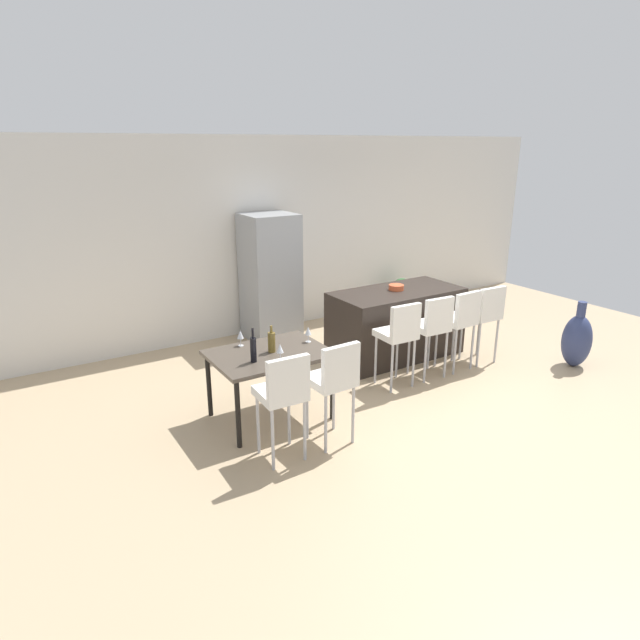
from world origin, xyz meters
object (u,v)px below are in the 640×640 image
object	(u,v)px
kitchen_island	(396,323)
bar_chair_left	(399,332)
floor_vase	(577,340)
bar_chair_right	(460,318)
fruit_bowl	(396,287)
wine_glass_near	(280,349)
dining_chair_far	(334,377)
bar_chair_far	(485,312)
dining_table	(269,359)
bar_chair_middle	(432,324)
dining_chair_near	(283,391)
potted_plant	(402,292)
wine_bottle_middle	(272,342)
wine_glass_right	(240,335)
wine_bottle_far	(253,349)
wine_glass_left	(308,331)

from	to	relation	value
kitchen_island	bar_chair_left	bearing A→B (deg)	-128.21
kitchen_island	floor_vase	size ratio (longest dim) A/B	2.04
bar_chair_right	fruit_bowl	size ratio (longest dim) A/B	5.21
wine_glass_near	fruit_bowl	distance (m)	2.47
dining_chair_far	fruit_bowl	xyz separation A→B (m)	(2.00, 1.51, 0.26)
bar_chair_left	bar_chair_right	xyz separation A→B (m)	(0.99, -0.00, 0.00)
fruit_bowl	floor_vase	xyz separation A→B (m)	(1.74, -1.57, -0.60)
dining_chair_far	wine_glass_near	xyz separation A→B (m)	(-0.28, 0.55, 0.17)
bar_chair_far	dining_chair_far	size ratio (longest dim) A/B	1.00
dining_table	floor_vase	xyz separation A→B (m)	(4.01, -0.86, -0.31)
bar_chair_middle	dining_chair_near	distance (m)	2.51
potted_plant	bar_chair_right	bearing A→B (deg)	-114.43
wine_glass_near	floor_vase	world-z (taller)	wine_glass_near
wine_bottle_middle	wine_glass_right	bearing A→B (deg)	121.52
bar_chair_far	dining_chair_far	xyz separation A→B (m)	(-2.79, -0.67, 0.00)
wine_glass_right	wine_glass_near	size ratio (longest dim) A/B	1.00
wine_bottle_far	potted_plant	xyz separation A→B (m)	(3.93, 2.37, -0.54)
wine_glass_right	floor_vase	bearing A→B (deg)	-15.90
bar_chair_left	dining_table	distance (m)	1.63
bar_chair_left	dining_chair_near	distance (m)	2.01
bar_chair_left	potted_plant	world-z (taller)	bar_chair_left
wine_bottle_middle	dining_table	bearing A→B (deg)	179.91
fruit_bowl	dining_table	bearing A→B (deg)	-162.56
wine_bottle_far	wine_bottle_middle	world-z (taller)	wine_bottle_far
wine_glass_right	fruit_bowl	xyz separation A→B (m)	(2.44, 0.38, 0.09)
wine_glass_near	floor_vase	xyz separation A→B (m)	(4.01, -0.61, -0.51)
wine_glass_left	fruit_bowl	world-z (taller)	fruit_bowl
bar_chair_left	wine_bottle_middle	size ratio (longest dim) A/B	3.72
bar_chair_left	dining_table	world-z (taller)	bar_chair_left
dining_chair_far	dining_chair_near	bearing A→B (deg)	180.00
dining_table	wine_glass_right	size ratio (longest dim) A/B	6.82
kitchen_island	dining_chair_far	distance (m)	2.49
bar_chair_middle	bar_chair_right	size ratio (longest dim) A/B	1.00
dining_chair_near	floor_vase	xyz separation A→B (m)	(4.28, -0.07, -0.34)
bar_chair_right	dining_table	distance (m)	2.62
kitchen_island	fruit_bowl	xyz separation A→B (m)	(0.01, 0.03, 0.50)
dining_chair_near	wine_glass_near	distance (m)	0.63
bar_chair_far	bar_chair_left	bearing A→B (deg)	-180.00
wine_glass_right	dining_chair_near	bearing A→B (deg)	-95.05
bar_chair_left	bar_chair_far	bearing A→B (deg)	0.00
wine_glass_left	bar_chair_middle	bearing A→B (deg)	-6.15
wine_bottle_far	wine_glass_right	size ratio (longest dim) A/B	2.00
kitchen_island	wine_bottle_far	distance (m)	2.67
bar_chair_left	fruit_bowl	world-z (taller)	bar_chair_left
wine_glass_left	fruit_bowl	xyz separation A→B (m)	(1.77, 0.66, 0.09)
bar_chair_middle	bar_chair_far	distance (m)	0.92
kitchen_island	wine_glass_near	distance (m)	2.48
wine_bottle_far	bar_chair_middle	bearing A→B (deg)	0.37
dining_chair_near	dining_chair_far	xyz separation A→B (m)	(0.54, -0.00, 0.00)
wine_glass_left	dining_chair_near	bearing A→B (deg)	-132.16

